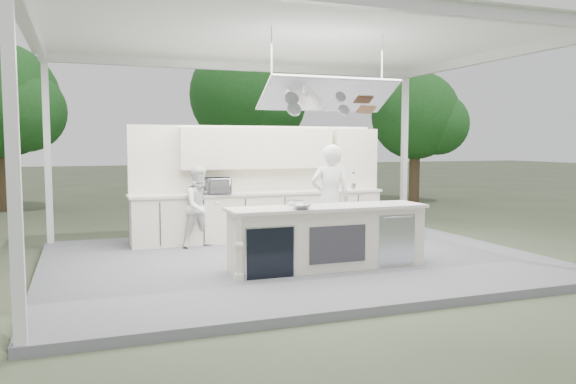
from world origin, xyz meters
name	(u,v)px	position (x,y,z in m)	size (l,w,h in m)	color
ground	(295,264)	(0.00, 0.00, 0.00)	(90.00, 90.00, 0.00)	#4A5238
stage_deck	(295,261)	(0.00, 0.00, 0.06)	(8.00, 6.00, 0.12)	slate
tent	(295,39)	(0.00, -0.01, 3.71)	(8.20, 6.20, 3.86)	white
demo_island	(327,237)	(0.18, -0.91, 0.60)	(3.10, 0.79, 0.95)	beige
back_counter	(260,215)	(0.00, 1.90, 0.60)	(5.08, 0.72, 0.95)	beige
back_wall_unit	(278,165)	(0.44, 2.11, 1.57)	(5.05, 0.48, 2.25)	beige
tree_cluster	(182,104)	(-0.16, 9.77, 3.29)	(19.55, 9.40, 5.85)	#4D3A26
head_chef	(330,199)	(0.73, 0.18, 1.06)	(0.69, 0.45, 1.88)	white
sous_chef	(201,207)	(-1.28, 1.49, 0.86)	(0.72, 0.56, 1.49)	white
toaster_oven	(215,186)	(-0.95, 1.70, 1.22)	(0.55, 0.38, 0.31)	#BBBDC2
bowl_large	(301,207)	(-0.34, -1.15, 1.11)	(0.30, 0.30, 0.07)	#B5B6BC
bowl_small	(295,203)	(-0.23, -0.65, 1.11)	(0.26, 0.26, 0.08)	silver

